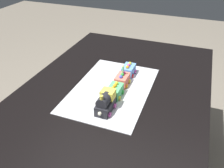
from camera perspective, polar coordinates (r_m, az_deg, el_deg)
name	(u,v)px	position (r m, az deg, el deg)	size (l,w,h in m)	color
ground_plane	(116,168)	(1.83, 1.00, -19.95)	(8.00, 8.00, 0.00)	gray
dining_table	(117,100)	(1.38, 1.24, -3.86)	(1.40, 1.00, 0.74)	black
cake_board	(112,89)	(1.28, 0.00, -1.20)	(0.60, 0.40, 0.00)	silver
cake_locomotive	(105,102)	(1.10, -1.60, -4.49)	(0.14, 0.08, 0.12)	#232328
cake_car_tanker_mint_green	(115,91)	(1.21, 0.71, -1.70)	(0.10, 0.08, 0.07)	#59CC7A
cake_car_gondola_coral	(122,80)	(1.30, 2.50, 1.06)	(0.10, 0.08, 0.07)	#F27260
cake_car_caboose_sky_blue	(128,70)	(1.40, 4.05, 3.43)	(0.10, 0.08, 0.07)	#669EEA
birthday_candle	(123,69)	(1.28, 2.71, 3.80)	(0.01, 0.01, 0.05)	#66D872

